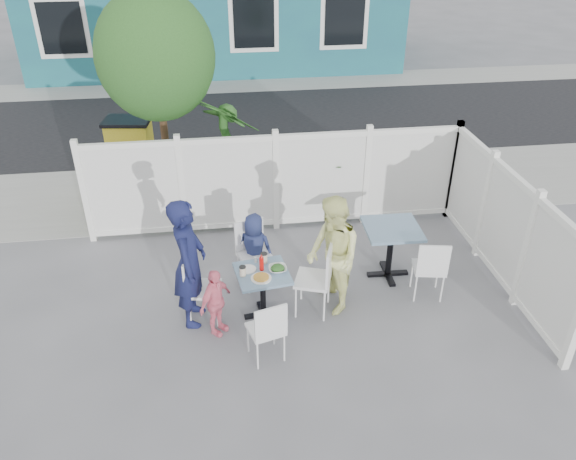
{
  "coord_description": "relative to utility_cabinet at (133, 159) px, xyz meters",
  "views": [
    {
      "loc": [
        -0.78,
        -5.47,
        4.67
      ],
      "look_at": [
        0.05,
        0.6,
        1.02
      ],
      "focal_mm": 35.0,
      "sensor_mm": 36.0,
      "label": 1
    }
  ],
  "objects": [
    {
      "name": "fence_back",
      "position": [
        2.37,
        -1.6,
        0.12
      ],
      "size": [
        5.86,
        0.08,
        1.6
      ],
      "color": "white",
      "rests_on": "ground"
    },
    {
      "name": "chair_back",
      "position": [
        1.88,
        -3.02,
        -0.13
      ],
      "size": [
        0.53,
        0.52,
        0.92
      ],
      "rotation": [
        0.0,
        0.0,
        3.47
      ],
      "color": "white",
      "rests_on": "ground"
    },
    {
      "name": "woman",
      "position": [
        2.84,
        -3.73,
        0.12
      ],
      "size": [
        0.73,
        0.87,
        1.58
      ],
      "primitive_type": "imported",
      "rotation": [
        0.0,
        0.0,
        -1.39
      ],
      "color": "#EEF451",
      "rests_on": "ground"
    },
    {
      "name": "pepper_shaker",
      "position": [
        1.88,
        -3.56,
        0.04
      ],
      "size": [
        0.03,
        0.03,
        0.06
      ],
      "primitive_type": "cylinder",
      "color": "black",
      "rests_on": "main_table"
    },
    {
      "name": "salt_shaker",
      "position": [
        1.88,
        -3.57,
        0.04
      ],
      "size": [
        0.03,
        0.03,
        0.08
      ],
      "primitive_type": "cylinder",
      "color": "white",
      "rests_on": "main_table"
    },
    {
      "name": "boy",
      "position": [
        1.9,
        -3.01,
        -0.15
      ],
      "size": [
        0.59,
        0.48,
        1.04
      ],
      "primitive_type": "imported",
      "rotation": [
        0.0,
        0.0,
        2.81
      ],
      "color": "navy",
      "rests_on": "ground"
    },
    {
      "name": "tree",
      "position": [
        0.67,
        -0.7,
        1.92
      ],
      "size": [
        1.8,
        1.62,
        3.59
      ],
      "color": "#382316",
      "rests_on": "ground"
    },
    {
      "name": "chair_spare",
      "position": [
        4.15,
        -3.73,
        -0.15
      ],
      "size": [
        0.47,
        0.46,
        0.9
      ],
      "rotation": [
        0.0,
        0.0,
        -0.18
      ],
      "color": "white",
      "rests_on": "ground"
    },
    {
      "name": "coffee_cup_a",
      "position": [
        1.7,
        -3.84,
        0.07
      ],
      "size": [
        0.08,
        0.08,
        0.12
      ],
      "primitive_type": "cylinder",
      "color": "beige",
      "rests_on": "main_table"
    },
    {
      "name": "plate_side",
      "position": [
        1.77,
        -3.72,
        0.01
      ],
      "size": [
        0.21,
        0.21,
        0.01
      ],
      "primitive_type": "cylinder",
      "color": "white",
      "rests_on": "main_table"
    },
    {
      "name": "plate_main",
      "position": [
        1.91,
        -3.94,
        0.01
      ],
      "size": [
        0.25,
        0.25,
        0.02
      ],
      "primitive_type": "cylinder",
      "color": "white",
      "rests_on": "main_table"
    },
    {
      "name": "salad_bowl",
      "position": [
        2.13,
        -3.79,
        0.03
      ],
      "size": [
        0.23,
        0.23,
        0.06
      ],
      "primitive_type": "imported",
      "color": "white",
      "rests_on": "main_table"
    },
    {
      "name": "street",
      "position": [
        2.27,
        3.5,
        -0.66
      ],
      "size": [
        24.0,
        5.0,
        0.01
      ],
      "primitive_type": "cube",
      "color": "black",
      "rests_on": "ground"
    },
    {
      "name": "chair_near",
      "position": [
        1.92,
        -4.63,
        -0.18
      ],
      "size": [
        0.47,
        0.46,
        0.85
      ],
      "rotation": [
        0.0,
        0.0,
        0.28
      ],
      "color": "white",
      "rests_on": "ground"
    },
    {
      "name": "fence_right",
      "position": [
        5.27,
        -3.4,
        0.12
      ],
      "size": [
        0.08,
        3.66,
        1.6
      ],
      "rotation": [
        0.0,
        0.0,
        1.57
      ],
      "color": "white",
      "rests_on": "ground"
    },
    {
      "name": "utility_cabinet",
      "position": [
        0.0,
        0.0,
        0.0
      ],
      "size": [
        0.78,
        0.6,
        1.34
      ],
      "primitive_type": "cube",
      "rotation": [
        0.0,
        0.0,
        -0.13
      ],
      "color": "gold",
      "rests_on": "ground"
    },
    {
      "name": "toddler",
      "position": [
        1.35,
        -4.04,
        -0.21
      ],
      "size": [
        0.52,
        0.55,
        0.91
      ],
      "primitive_type": "imported",
      "rotation": [
        0.0,
        0.0,
        0.86
      ],
      "color": "pink",
      "rests_on": "ground"
    },
    {
      "name": "main_table",
      "position": [
        1.94,
        -3.8,
        -0.15
      ],
      "size": [
        0.72,
        0.72,
        0.67
      ],
      "rotation": [
        0.0,
        0.0,
        0.14
      ],
      "color": "slate",
      "rests_on": "ground"
    },
    {
      "name": "spare_table",
      "position": [
        3.79,
        -3.15,
        -0.06
      ],
      "size": [
        0.77,
        0.77,
        0.79
      ],
      "rotation": [
        0.0,
        0.0,
        -0.03
      ],
      "color": "slate",
      "rests_on": "ground"
    },
    {
      "name": "far_sidewalk",
      "position": [
        2.27,
        6.6,
        -0.66
      ],
      "size": [
        24.0,
        1.6,
        0.01
      ],
      "primitive_type": "cube",
      "color": "gray",
      "rests_on": "ground"
    },
    {
      "name": "coffee_cup_b",
      "position": [
        1.98,
        -3.59,
        0.07
      ],
      "size": [
        0.09,
        0.09,
        0.13
      ],
      "primitive_type": "cylinder",
      "color": "beige",
      "rests_on": "main_table"
    },
    {
      "name": "man",
      "position": [
        1.06,
        -3.74,
        0.18
      ],
      "size": [
        0.48,
        0.67,
        1.71
      ],
      "primitive_type": "imported",
      "rotation": [
        0.0,
        0.0,
        1.45
      ],
      "color": "#151943",
      "rests_on": "ground"
    },
    {
      "name": "chair_right",
      "position": [
        2.66,
        -3.8,
        -0.09
      ],
      "size": [
        0.56,
        0.57,
        0.99
      ],
      "rotation": [
        0.0,
        0.0,
        1.23
      ],
      "color": "white",
      "rests_on": "ground"
    },
    {
      "name": "potted_shrub_a",
      "position": [
        1.7,
        -0.9,
        0.32
      ],
      "size": [
        1.56,
        1.56,
        1.97
      ],
      "primitive_type": "imported",
      "rotation": [
        0.0,
        0.0,
        2.29
      ],
      "color": "#25501D",
      "rests_on": "ground"
    },
    {
      "name": "potted_shrub_b",
      "position": [
        3.53,
        -1.0,
        0.04
      ],
      "size": [
        1.65,
        1.59,
        1.41
      ],
      "primitive_type": "imported",
      "rotation": [
        0.0,
        0.0,
        0.54
      ],
      "color": "#25501D",
      "rests_on": "ground"
    },
    {
      "name": "ground",
      "position": [
        2.27,
        -4.0,
        -0.67
      ],
      "size": [
        80.0,
        80.0,
        0.0
      ],
      "primitive_type": "plane",
      "color": "slate"
    },
    {
      "name": "chair_left",
      "position": [
        1.13,
        -3.73,
        -0.13
      ],
      "size": [
        0.47,
        0.48,
        0.92
      ],
      "rotation": [
        0.0,
        0.0,
        -1.73
      ],
      "color": "white",
      "rests_on": "ground"
    },
    {
      "name": "near_sidewalk",
      "position": [
        2.27,
        -0.2,
        -0.66
      ],
      "size": [
        24.0,
        2.6,
        0.01
      ],
      "primitive_type": "cube",
      "color": "gray",
      "rests_on": "ground"
    },
    {
      "name": "ketchup_bottle",
      "position": [
        1.94,
        -3.75,
        0.1
      ],
      "size": [
        0.06,
        0.06,
        0.18
      ],
      "primitive_type": "cylinder",
      "color": "#C00D09",
      "rests_on": "main_table"
    }
  ]
}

